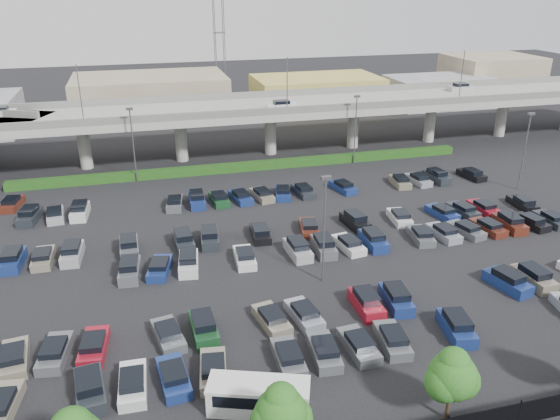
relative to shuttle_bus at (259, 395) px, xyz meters
name	(u,v)px	position (x,y,z in m)	size (l,w,h in m)	color
ground	(298,243)	(9.37, 22.51, -1.15)	(280.00, 280.00, 0.00)	black
overpass	(237,112)	(9.15, 54.52, 5.82)	(150.00, 13.00, 15.80)	gray
hedge	(249,166)	(9.37, 47.51, -0.60)	(66.00, 1.60, 1.10)	#173E12
tree_row	(435,380)	(10.07, -4.02, 2.37)	(65.07, 3.66, 5.94)	#332316
shuttle_bus	(259,395)	(0.00, 0.00, 0.00)	(6.95, 4.37, 2.11)	silver
parked_cars	(309,255)	(9.35, 18.68, -0.53)	(63.01, 41.65, 1.67)	white
light_poles	(255,185)	(5.25, 24.51, 5.09)	(66.90, 48.38, 10.30)	#535257
distant_buildings	(270,93)	(21.75, 84.32, 2.59)	(138.00, 24.00, 9.00)	slate
comm_tower	(219,30)	(13.37, 96.51, 14.46)	(2.40, 2.40, 30.00)	#535257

